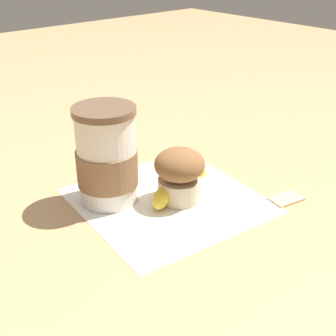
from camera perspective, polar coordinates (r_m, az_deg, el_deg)
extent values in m
plane|color=tan|center=(0.73, 0.00, -3.99)|extent=(3.00, 3.00, 0.00)
cube|color=white|center=(0.73, 0.00, -3.94)|extent=(0.29, 0.29, 0.00)
cylinder|color=silver|center=(0.71, -7.48, 1.20)|extent=(0.09, 0.09, 0.14)
cylinder|color=brown|center=(0.68, -7.85, 6.97)|extent=(0.09, 0.09, 0.01)
cylinder|color=#846042|center=(0.71, -7.41, 0.13)|extent=(0.09, 0.09, 0.05)
cylinder|color=beige|center=(0.72, 1.37, -2.57)|extent=(0.07, 0.07, 0.04)
ellipsoid|color=brown|center=(0.71, 1.41, 0.42)|extent=(0.08, 0.08, 0.05)
ellipsoid|color=gold|center=(0.78, 3.00, -0.74)|extent=(0.05, 0.04, 0.03)
ellipsoid|color=gold|center=(0.74, 0.57, -1.95)|extent=(0.06, 0.03, 0.03)
ellipsoid|color=gold|center=(0.70, -0.80, -3.69)|extent=(0.05, 0.04, 0.03)
cube|color=#E0B27F|center=(0.75, 14.22, -3.56)|extent=(0.06, 0.04, 0.01)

